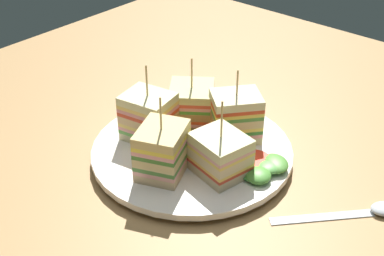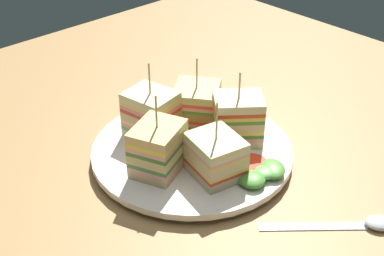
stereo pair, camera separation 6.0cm
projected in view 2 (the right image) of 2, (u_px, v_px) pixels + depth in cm
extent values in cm
cube|color=#A77C4A|center=(192.00, 163.00, 69.24)|extent=(104.47, 98.92, 1.80)
cylinder|color=white|center=(192.00, 155.00, 68.56)|extent=(16.13, 16.13, 0.70)
cylinder|color=white|center=(192.00, 150.00, 68.14)|extent=(26.02, 26.02, 0.85)
cube|color=#D1B78D|center=(215.00, 170.00, 62.94)|extent=(6.58, 7.23, 1.17)
cube|color=#9E7242|center=(202.00, 157.00, 65.14)|extent=(5.21, 1.36, 1.17)
cube|color=red|center=(215.00, 165.00, 62.51)|extent=(6.58, 7.23, 0.41)
cube|color=#F2C354|center=(215.00, 162.00, 62.29)|extent=(6.58, 7.23, 0.41)
cube|color=beige|center=(216.00, 156.00, 61.86)|extent=(6.58, 7.23, 1.17)
cube|color=#9E7242|center=(202.00, 144.00, 64.06)|extent=(5.21, 1.36, 1.17)
cube|color=#EFCC56|center=(216.00, 151.00, 61.43)|extent=(6.58, 7.23, 0.41)
cube|color=#EBA5A6|center=(216.00, 148.00, 61.21)|extent=(6.58, 7.23, 0.41)
cube|color=beige|center=(216.00, 143.00, 60.78)|extent=(6.58, 7.23, 1.17)
cylinder|color=tan|center=(217.00, 121.00, 59.17)|extent=(0.24, 0.24, 4.77)
cube|color=#CFC084|center=(237.00, 136.00, 69.18)|extent=(7.97, 7.81, 1.10)
cube|color=#B2844C|center=(214.00, 137.00, 69.03)|extent=(3.31, 3.91, 1.10)
cube|color=#E7968A|center=(237.00, 131.00, 68.74)|extent=(7.97, 7.81, 0.51)
cube|color=#38812E|center=(237.00, 127.00, 68.47)|extent=(7.97, 7.81, 0.51)
cube|color=#F0D955|center=(237.00, 124.00, 68.19)|extent=(7.97, 7.81, 0.51)
cube|color=beige|center=(238.00, 119.00, 67.75)|extent=(7.97, 7.81, 1.10)
cube|color=#9E7242|center=(214.00, 120.00, 67.60)|extent=(3.31, 3.91, 1.10)
cube|color=#4A8D3F|center=(238.00, 114.00, 67.31)|extent=(7.97, 7.81, 0.51)
cube|color=#EFD152|center=(238.00, 110.00, 67.03)|extent=(7.97, 7.81, 0.51)
cube|color=#DB4425|center=(238.00, 107.00, 66.75)|extent=(7.97, 7.81, 0.51)
cube|color=beige|center=(239.00, 101.00, 66.31)|extent=(7.97, 7.81, 1.10)
cylinder|color=tan|center=(240.00, 85.00, 65.05)|extent=(0.24, 0.24, 3.53)
cube|color=beige|center=(197.00, 119.00, 72.82)|extent=(8.53, 8.47, 1.04)
cube|color=#9E7242|center=(193.00, 131.00, 70.29)|extent=(3.66, 4.79, 1.04)
cube|color=pink|center=(197.00, 114.00, 72.40)|extent=(8.53, 8.47, 0.48)
cube|color=#D14424|center=(197.00, 111.00, 72.14)|extent=(8.53, 8.47, 0.48)
cube|color=#E2BC80|center=(197.00, 106.00, 71.73)|extent=(8.53, 8.47, 1.04)
cube|color=#9E7242|center=(193.00, 118.00, 69.20)|extent=(3.66, 4.79, 1.04)
cube|color=#428A30|center=(197.00, 102.00, 71.31)|extent=(8.53, 8.47, 0.48)
cube|color=#E08F8A|center=(197.00, 99.00, 71.05)|extent=(8.53, 8.47, 0.48)
cube|color=#D14935|center=(197.00, 95.00, 70.79)|extent=(8.53, 8.47, 0.48)
cube|color=#CFC684|center=(197.00, 91.00, 70.38)|extent=(8.53, 8.47, 1.04)
cylinder|color=tan|center=(197.00, 73.00, 68.94)|extent=(0.24, 0.24, 4.25)
cube|color=beige|center=(152.00, 131.00, 70.24)|extent=(6.27, 7.08, 1.06)
cube|color=#9E7242|center=(170.00, 138.00, 68.72)|extent=(5.07, 1.18, 1.06)
cube|color=#599E42|center=(152.00, 126.00, 69.81)|extent=(6.27, 7.08, 0.53)
cube|color=pink|center=(152.00, 123.00, 69.52)|extent=(6.27, 7.08, 0.53)
cube|color=#EDC95B|center=(151.00, 119.00, 69.24)|extent=(6.27, 7.08, 0.53)
cube|color=#DEB581|center=(151.00, 114.00, 68.81)|extent=(6.27, 7.08, 1.06)
cube|color=#B2844C|center=(169.00, 121.00, 67.29)|extent=(5.07, 1.18, 1.06)
cube|color=red|center=(151.00, 109.00, 68.38)|extent=(6.27, 7.08, 0.53)
cube|color=pink|center=(151.00, 105.00, 68.09)|extent=(6.27, 7.08, 0.53)
cube|color=#F3C860|center=(151.00, 102.00, 67.81)|extent=(6.27, 7.08, 0.53)
cube|color=beige|center=(150.00, 97.00, 67.38)|extent=(6.27, 7.08, 1.06)
cylinder|color=tan|center=(149.00, 78.00, 65.94)|extent=(0.24, 0.24, 4.25)
cube|color=#DBB483|center=(159.00, 166.00, 63.67)|extent=(7.74, 7.16, 1.14)
cube|color=#B2844C|center=(170.00, 152.00, 66.01)|extent=(2.19, 4.75, 1.14)
cube|color=#EDA398|center=(158.00, 160.00, 63.21)|extent=(7.74, 7.16, 0.55)
cube|color=#4B803A|center=(158.00, 156.00, 62.91)|extent=(7.74, 7.16, 0.55)
cube|color=#D6BF84|center=(158.00, 151.00, 62.45)|extent=(7.74, 7.16, 1.14)
cube|color=#B2844C|center=(169.00, 138.00, 64.79)|extent=(2.19, 4.75, 1.14)
cube|color=#417A30|center=(158.00, 145.00, 61.99)|extent=(7.74, 7.16, 0.55)
cube|color=pink|center=(158.00, 141.00, 61.69)|extent=(7.74, 7.16, 0.55)
cube|color=yellow|center=(157.00, 137.00, 61.39)|extent=(7.74, 7.16, 0.55)
cube|color=#DEC17B|center=(157.00, 131.00, 60.93)|extent=(7.74, 7.16, 1.14)
cylinder|color=tan|center=(156.00, 112.00, 59.49)|extent=(0.24, 0.24, 4.17)
cylinder|color=#E9C984|center=(184.00, 143.00, 68.19)|extent=(5.17, 5.16, 0.79)
cylinder|color=#E6C97F|center=(186.00, 145.00, 67.20)|extent=(4.86, 4.86, 0.47)
cylinder|color=#DABA5A|center=(191.00, 139.00, 67.47)|extent=(4.69, 4.68, 0.41)
cylinder|color=#F4C975|center=(183.00, 143.00, 65.10)|extent=(5.47, 5.47, 0.62)
cylinder|color=#E6C373|center=(185.00, 141.00, 65.25)|extent=(4.50, 4.50, 0.34)
ellipsoid|color=#51983A|center=(251.00, 180.00, 61.06)|extent=(3.91, 3.88, 1.40)
ellipsoid|color=#539339|center=(272.00, 169.00, 62.98)|extent=(4.83, 5.04, 1.35)
ellipsoid|color=green|center=(245.00, 174.00, 62.58)|extent=(4.12, 4.41, 0.85)
ellipsoid|color=#5CA64B|center=(266.00, 172.00, 62.56)|extent=(4.00, 3.50, 1.31)
cylinder|color=red|center=(248.00, 166.00, 63.54)|extent=(5.02, 4.99, 1.14)
cube|color=silver|center=(313.00, 226.00, 57.69)|extent=(9.73, 8.96, 0.25)
ellipsoid|color=silver|center=(380.00, 223.00, 57.58)|extent=(4.11, 4.04, 1.00)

